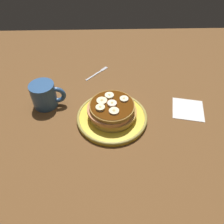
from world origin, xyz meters
The scene contains 12 objects.
ground_plane centered at (0.00, 0.00, -1.50)cm, with size 140.00×140.00×3.00cm, color brown.
plate centered at (0.00, 0.00, 0.95)cm, with size 24.49×24.49×1.76cm.
pancake_stack centered at (0.03, -0.17, 4.19)cm, with size 16.72×16.12×5.50cm.
banana_slice_0 centered at (0.23, -0.29, 7.27)cm, with size 3.12×3.12×1.01cm.
banana_slice_1 centered at (-0.81, 4.10, 7.21)cm, with size 3.12×3.12×0.89cm.
banana_slice_2 centered at (4.09, 2.26, 7.18)cm, with size 2.93×2.93×0.81cm.
banana_slice_3 centered at (0.53, -3.36, 7.16)cm, with size 3.28×3.28×0.78cm.
banana_slice_4 centered at (-3.34, 1.64, 7.12)cm, with size 3.59×3.59×0.71cm.
banana_slice_5 centered at (-3.82, -1.88, 7.31)cm, with size 3.00×3.00×1.08cm.
coffee_mug centered at (-23.92, 8.13, 4.71)cm, with size 12.43×8.85×9.15cm.
napkin centered at (27.87, 3.88, 0.15)cm, with size 11.00×11.00×0.30cm, color white.
fork centered at (-5.27, 27.62, 0.25)cm, with size 9.57×10.19×0.50cm.
Camera 1 is at (-1.55, -53.55, 57.30)cm, focal length 35.92 mm.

